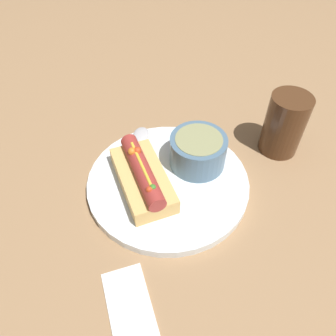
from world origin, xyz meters
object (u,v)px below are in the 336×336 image
drinking_glass (284,124)px  spoon (140,141)px  hot_dog (143,177)px  soup_bowl (198,150)px

drinking_glass → spoon: bearing=-117.5°
hot_dog → drinking_glass: size_ratio=1.34×
hot_dog → spoon: hot_dog is taller
soup_bowl → drinking_glass: size_ratio=0.84×
hot_dog → soup_bowl: 0.11m
soup_bowl → drinking_glass: (0.03, 0.17, 0.01)m
hot_dog → spoon: bearing=165.0°
hot_dog → soup_bowl: same height
spoon → drinking_glass: size_ratio=1.17×
spoon → hot_dog: bearing=-169.5°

